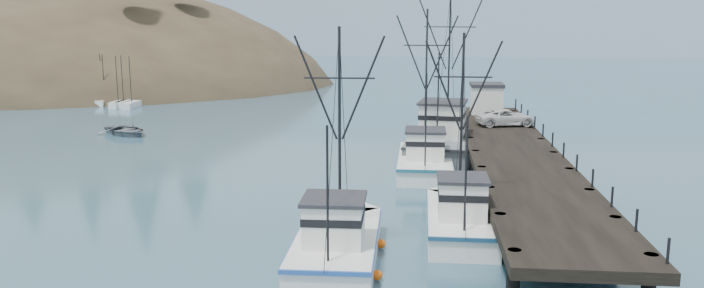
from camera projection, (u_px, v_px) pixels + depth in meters
name	position (u px, v px, depth m)	size (l,w,h in m)	color
ground	(256.00, 253.00, 32.40)	(400.00, 400.00, 0.00)	#2E5166
pier	(514.00, 156.00, 46.36)	(6.00, 44.00, 2.00)	black
distant_ridge	(429.00, 53.00, 197.58)	(360.00, 40.00, 26.00)	#9EB2C6
distant_ridge_far	(270.00, 49.00, 217.11)	(180.00, 25.00, 18.00)	silver
moored_sailboats	(99.00, 100.00, 87.26)	(18.01, 19.49, 6.35)	white
trawler_near	(460.00, 217.00, 35.38)	(3.39, 10.22, 10.55)	white
trawler_mid	(338.00, 240.00, 31.73)	(3.85, 10.95, 10.93)	white
trawler_far	(425.00, 159.00, 49.27)	(3.77, 11.53, 11.82)	white
work_vessel	(445.00, 140.00, 54.82)	(6.54, 15.89, 13.19)	slate
pier_shed	(486.00, 98.00, 63.65)	(3.00, 3.20, 2.80)	silver
pickup_truck	(506.00, 117.00, 56.70)	(2.28, 4.93, 1.37)	silver
motorboat	(126.00, 135.00, 64.02)	(3.95, 5.53, 1.15)	slate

